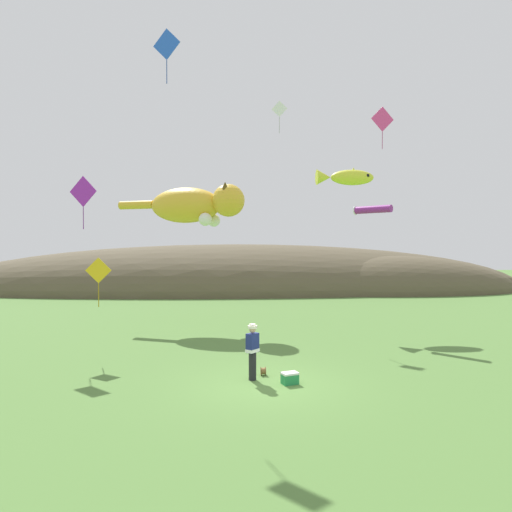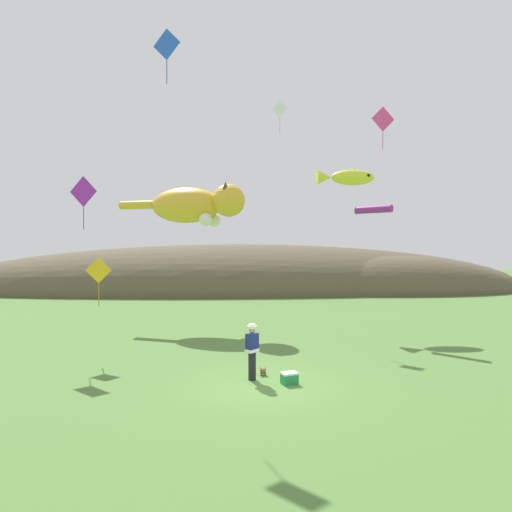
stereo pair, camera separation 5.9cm
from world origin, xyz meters
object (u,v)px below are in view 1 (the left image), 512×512
kite_diamond_pink (382,119)px  kite_giant_cat (195,205)px  kite_diamond_violet (83,192)px  festival_attendant (252,350)px  kite_diamond_gold (98,271)px  kite_spool (263,371)px  kite_diamond_white (279,109)px  picnic_cooler (290,378)px  kite_tube_streamer (372,210)px  kite_diamond_blue (167,45)px  kite_fish_windsock (346,177)px

kite_diamond_pink → kite_giant_cat: bearing=171.4°
kite_diamond_violet → festival_attendant: bearing=-35.6°
kite_diamond_gold → kite_spool: bearing=-25.7°
kite_diamond_white → kite_diamond_gold: (-7.85, -7.79, -8.54)m
kite_spool → picnic_cooler: bearing=-53.4°
festival_attendant → kite_diamond_gold: bearing=149.0°
kite_tube_streamer → kite_diamond_blue: size_ratio=0.80×
kite_spool → kite_diamond_gold: (-6.03, 2.91, 3.13)m
kite_diamond_white → kite_fish_windsock: bearing=-11.3°
festival_attendant → picnic_cooler: size_ratio=3.12×
kite_giant_cat → kite_diamond_pink: kite_diamond_pink is taller
kite_fish_windsock → kite_tube_streamer: bearing=-80.8°
picnic_cooler → festival_attendant: bearing=155.8°
festival_attendant → kite_diamond_blue: 11.95m
kite_spool → kite_diamond_blue: (-3.45, 3.11, 11.79)m
kite_spool → picnic_cooler: size_ratio=0.49×
kite_fish_windsock → kite_tube_streamer: kite_fish_windsock is taller
kite_tube_streamer → kite_diamond_pink: size_ratio=0.77×
picnic_cooler → kite_fish_windsock: (4.69, 10.97, 7.79)m
picnic_cooler → kite_diamond_pink: size_ratio=0.26×
kite_giant_cat → kite_diamond_white: kite_diamond_white is taller
kite_diamond_gold → kite_diamond_white: bearing=44.8°
festival_attendant → kite_tube_streamer: kite_tube_streamer is taller
festival_attendant → kite_spool: festival_attendant is taller
kite_diamond_blue → kite_diamond_pink: 11.80m
kite_diamond_blue → kite_diamond_gold: size_ratio=1.12×
festival_attendant → kite_spool: 1.02m
kite_diamond_blue → kite_diamond_pink: bearing=27.7°
festival_attendant → kite_giant_cat: bearing=103.1°
festival_attendant → kite_diamond_gold: kite_diamond_gold is taller
festival_attendant → kite_diamond_white: bearing=78.8°
kite_giant_cat → kite_tube_streamer: size_ratio=4.18×
kite_spool → kite_diamond_blue: kite_diamond_blue is taller
kite_diamond_blue → festival_attendant: bearing=-49.5°
kite_diamond_violet → kite_spool: bearing=-31.2°
kite_diamond_pink → kite_tube_streamer: bearing=-123.2°
kite_giant_cat → kite_tube_streamer: bearing=-19.4°
festival_attendant → kite_fish_windsock: 13.87m
kite_fish_windsock → kite_spool: bearing=-118.5°
kite_giant_cat → kite_fish_windsock: 8.41m
festival_attendant → kite_diamond_blue: kite_diamond_blue is taller
picnic_cooler → kite_diamond_violet: kite_diamond_violet is taller
kite_spool → kite_fish_windsock: (5.42, 9.98, 7.83)m
kite_diamond_blue → kite_spool: bearing=-42.0°
festival_attendant → kite_diamond_violet: bearing=144.4°
kite_tube_streamer → kite_diamond_gold: bearing=-161.2°
kite_giant_cat → kite_diamond_violet: size_ratio=3.27×
picnic_cooler → kite_giant_cat: 13.15m
kite_fish_windsock → kite_diamond_white: kite_diamond_white is taller
kite_diamond_white → kite_tube_streamer: bearing=-42.5°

